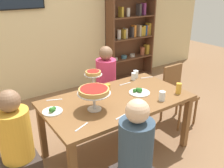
# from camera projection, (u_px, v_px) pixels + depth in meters

# --- Properties ---
(ground_plane) EXTENTS (12.00, 12.00, 0.00)m
(ground_plane) POSITION_uv_depth(u_px,v_px,m) (116.00, 150.00, 3.11)
(ground_plane) COLOR #846042
(rear_partition) EXTENTS (8.00, 0.12, 2.80)m
(rear_partition) POSITION_uv_depth(u_px,v_px,m) (44.00, 19.00, 4.24)
(rear_partition) COLOR beige
(rear_partition) RESTS_ON ground_plane
(dining_table) EXTENTS (1.70, 0.95, 0.74)m
(dining_table) POSITION_uv_depth(u_px,v_px,m) (117.00, 105.00, 2.86)
(dining_table) COLOR brown
(dining_table) RESTS_ON ground_plane
(bookshelf) EXTENTS (1.10, 0.30, 2.21)m
(bookshelf) POSITION_uv_depth(u_px,v_px,m) (130.00, 26.00, 5.12)
(bookshelf) COLOR brown
(bookshelf) RESTS_ON ground_plane
(diner_near_left) EXTENTS (0.34, 0.34, 1.15)m
(diner_near_left) POSITION_uv_depth(u_px,v_px,m) (135.00, 167.00, 2.14)
(diner_near_left) COLOR #382D28
(diner_near_left) RESTS_ON ground_plane
(diner_far_right) EXTENTS (0.34, 0.34, 1.15)m
(diner_far_right) POSITION_uv_depth(u_px,v_px,m) (106.00, 88.00, 3.71)
(diner_far_right) COLOR #382D28
(diner_far_right) RESTS_ON ground_plane
(diner_head_west) EXTENTS (0.34, 0.34, 1.15)m
(diner_head_west) POSITION_uv_depth(u_px,v_px,m) (19.00, 153.00, 2.30)
(diner_head_west) COLOR #382D28
(diner_head_west) RESTS_ON ground_plane
(chair_head_east) EXTENTS (0.40, 0.40, 0.87)m
(chair_head_east) POSITION_uv_depth(u_px,v_px,m) (177.00, 92.00, 3.61)
(chair_head_east) COLOR brown
(chair_head_east) RESTS_ON ground_plane
(deep_dish_pizza_stand) EXTENTS (0.35, 0.35, 0.25)m
(deep_dish_pizza_stand) POSITION_uv_depth(u_px,v_px,m) (94.00, 92.00, 2.50)
(deep_dish_pizza_stand) COLOR silver
(deep_dish_pizza_stand) RESTS_ON dining_table
(personal_pizza_stand) EXTENTS (0.22, 0.22, 0.25)m
(personal_pizza_stand) POSITION_uv_depth(u_px,v_px,m) (93.00, 75.00, 3.00)
(personal_pizza_stand) COLOR silver
(personal_pizza_stand) RESTS_ON dining_table
(salad_plate_near_diner) EXTENTS (0.26, 0.26, 0.07)m
(salad_plate_near_diner) POSITION_uv_depth(u_px,v_px,m) (139.00, 92.00, 2.96)
(salad_plate_near_diner) COLOR white
(salad_plate_near_diner) RESTS_ON dining_table
(salad_plate_far_diner) EXTENTS (0.21, 0.21, 0.07)m
(salad_plate_far_diner) POSITION_uv_depth(u_px,v_px,m) (52.00, 111.00, 2.52)
(salad_plate_far_diner) COLOR white
(salad_plate_far_diner) RESTS_ON dining_table
(beer_glass_amber_tall) EXTENTS (0.07, 0.07, 0.14)m
(beer_glass_amber_tall) POSITION_uv_depth(u_px,v_px,m) (108.00, 90.00, 2.89)
(beer_glass_amber_tall) COLOR gold
(beer_glass_amber_tall) RESTS_ON dining_table
(beer_glass_amber_short) EXTENTS (0.07, 0.07, 0.13)m
(beer_glass_amber_short) POSITION_uv_depth(u_px,v_px,m) (179.00, 88.00, 2.93)
(beer_glass_amber_short) COLOR gold
(beer_glass_amber_short) RESTS_ON dining_table
(water_glass_clear_near) EXTENTS (0.06, 0.06, 0.10)m
(water_glass_clear_near) POSITION_uv_depth(u_px,v_px,m) (133.00, 76.00, 3.35)
(water_glass_clear_near) COLOR white
(water_glass_clear_near) RESTS_ON dining_table
(water_glass_clear_far) EXTENTS (0.07, 0.07, 0.10)m
(water_glass_clear_far) POSITION_uv_depth(u_px,v_px,m) (136.00, 74.00, 3.42)
(water_glass_clear_far) COLOR white
(water_glass_clear_far) RESTS_ON dining_table
(water_glass_clear_spare) EXTENTS (0.07, 0.07, 0.11)m
(water_glass_clear_spare) POSITION_uv_depth(u_px,v_px,m) (162.00, 96.00, 2.76)
(water_glass_clear_spare) COLOR white
(water_glass_clear_spare) RESTS_ON dining_table
(cutlery_fork_near) EXTENTS (0.17, 0.08, 0.00)m
(cutlery_fork_near) POSITION_uv_depth(u_px,v_px,m) (54.00, 100.00, 2.79)
(cutlery_fork_near) COLOR silver
(cutlery_fork_near) RESTS_ON dining_table
(cutlery_knife_near) EXTENTS (0.17, 0.08, 0.00)m
(cutlery_knife_near) POSITION_uv_depth(u_px,v_px,m) (82.00, 127.00, 2.27)
(cutlery_knife_near) COLOR silver
(cutlery_knife_near) RESTS_ON dining_table
(cutlery_fork_far) EXTENTS (0.18, 0.07, 0.00)m
(cutlery_fork_far) POSITION_uv_depth(u_px,v_px,m) (147.00, 77.00, 3.44)
(cutlery_fork_far) COLOR silver
(cutlery_fork_far) RESTS_ON dining_table
(cutlery_knife_far) EXTENTS (0.18, 0.05, 0.00)m
(cutlery_knife_far) POSITION_uv_depth(u_px,v_px,m) (122.00, 116.00, 2.45)
(cutlery_knife_far) COLOR silver
(cutlery_knife_far) RESTS_ON dining_table
(cutlery_spare_fork) EXTENTS (0.18, 0.02, 0.00)m
(cutlery_spare_fork) POSITION_uv_depth(u_px,v_px,m) (125.00, 84.00, 3.23)
(cutlery_spare_fork) COLOR silver
(cutlery_spare_fork) RESTS_ON dining_table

